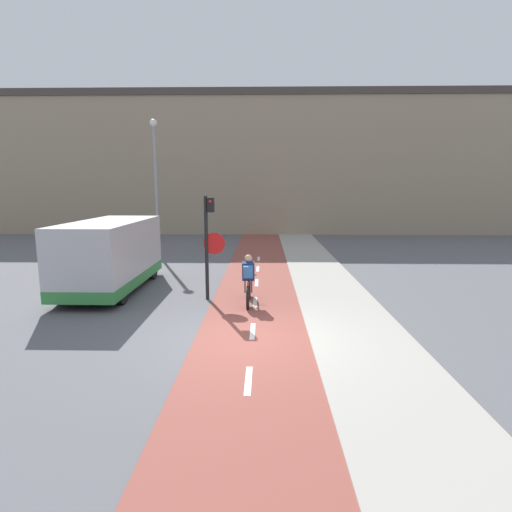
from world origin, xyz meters
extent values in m
plane|color=#5B5B60|center=(0.00, 0.00, 0.00)|extent=(120.00, 120.00, 0.00)
cube|color=brown|center=(0.00, 0.00, 0.01)|extent=(2.65, 60.00, 0.02)
cube|color=white|center=(0.00, -2.00, 0.02)|extent=(0.12, 1.10, 0.00)
cube|color=white|center=(0.00, 0.50, 0.02)|extent=(0.12, 1.10, 0.00)
cube|color=white|center=(0.00, 3.00, 0.02)|extent=(0.12, 1.10, 0.00)
cube|color=white|center=(0.00, 5.50, 0.02)|extent=(0.12, 1.10, 0.00)
cube|color=white|center=(0.00, 8.00, 0.02)|extent=(0.12, 1.10, 0.00)
cube|color=white|center=(0.00, 10.50, 0.02)|extent=(0.12, 1.10, 0.00)
cube|color=#A8A399|center=(2.53, 0.00, 0.03)|extent=(2.40, 60.00, 0.05)
cube|color=gray|center=(0.00, 23.10, 4.93)|extent=(60.00, 5.00, 9.85)
cube|color=#473D38|center=(0.00, 23.10, 10.10)|extent=(60.00, 5.20, 0.50)
cylinder|color=black|center=(-1.50, 3.35, 1.61)|extent=(0.11, 0.11, 3.22)
cube|color=black|center=(-1.34, 3.35, 2.95)|extent=(0.20, 0.20, 0.44)
sphere|color=red|center=(-1.34, 3.24, 3.06)|extent=(0.09, 0.09, 0.09)
cone|color=red|center=(-1.26, 3.35, 1.77)|extent=(0.67, 0.01, 0.67)
cone|color=silver|center=(-1.26, 3.35, 1.77)|extent=(0.60, 0.02, 0.60)
cylinder|color=gray|center=(-5.11, 11.24, 3.21)|extent=(0.14, 0.14, 6.43)
sphere|color=silver|center=(-5.11, 11.24, 6.54)|extent=(0.36, 0.36, 0.36)
cylinder|color=black|center=(-0.19, 2.36, 0.34)|extent=(0.07, 0.67, 0.67)
cylinder|color=black|center=(-0.19, 3.48, 0.34)|extent=(0.07, 0.67, 0.67)
cylinder|color=maroon|center=(-0.19, 3.13, 0.51)|extent=(0.04, 0.72, 0.42)
cylinder|color=maroon|center=(-0.19, 2.61, 0.53)|extent=(0.04, 0.38, 0.44)
cylinder|color=maroon|center=(-0.19, 2.96, 0.72)|extent=(0.04, 1.05, 0.07)
cylinder|color=maroon|center=(-0.19, 2.57, 0.33)|extent=(0.04, 0.43, 0.05)
cylinder|color=black|center=(-0.19, 3.48, 0.76)|extent=(0.46, 0.03, 0.03)
cube|color=navy|center=(-0.19, 2.83, 1.02)|extent=(0.36, 0.31, 0.59)
sphere|color=tan|center=(-0.19, 2.87, 1.40)|extent=(0.22, 0.22, 0.22)
cylinder|color=#232328|center=(-0.29, 2.80, 0.58)|extent=(0.04, 0.07, 0.42)
cylinder|color=#232328|center=(-0.09, 2.80, 0.58)|extent=(0.04, 0.07, 0.42)
cube|color=#3370B2|center=(-0.19, 2.65, 1.04)|extent=(0.28, 0.23, 0.39)
cube|color=#B7B7BC|center=(-4.91, 4.43, 1.30)|extent=(2.04, 5.17, 2.12)
cube|color=#33843D|center=(-4.91, 4.43, 0.42)|extent=(2.05, 5.18, 0.36)
cube|color=black|center=(-4.91, 7.00, 1.67)|extent=(1.83, 0.04, 0.70)
cylinder|color=black|center=(-5.82, 6.11, 0.35)|extent=(0.18, 0.70, 0.70)
cylinder|color=black|center=(-3.99, 6.11, 0.35)|extent=(0.18, 0.70, 0.70)
cylinder|color=black|center=(-5.82, 2.75, 0.35)|extent=(0.18, 0.70, 0.70)
cylinder|color=black|center=(-3.99, 2.75, 0.35)|extent=(0.18, 0.70, 0.70)
camera|label=1|loc=(0.28, -8.73, 3.47)|focal=28.00mm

